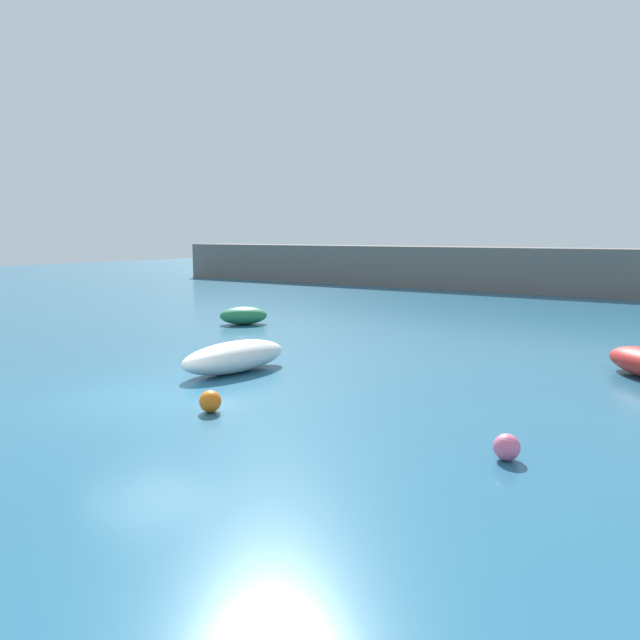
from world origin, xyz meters
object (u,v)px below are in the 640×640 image
object	(u,v)px
mooring_buoy_pink	(507,447)
mooring_buoy_orange	(210,401)
dinghy_near_pier	(243,316)
open_tender_yellow	(235,357)

from	to	relation	value
mooring_buoy_pink	mooring_buoy_orange	size ratio (longest dim) A/B	0.95
mooring_buoy_pink	mooring_buoy_orange	world-z (taller)	mooring_buoy_orange
dinghy_near_pier	mooring_buoy_orange	distance (m)	12.88
open_tender_yellow	mooring_buoy_orange	bearing A→B (deg)	41.75
open_tender_yellow	mooring_buoy_orange	distance (m)	3.86
dinghy_near_pier	mooring_buoy_orange	size ratio (longest dim) A/B	4.71
dinghy_near_pier	mooring_buoy_orange	xyz separation A→B (m)	(7.89, -10.17, -0.13)
dinghy_near_pier	open_tender_yellow	world-z (taller)	open_tender_yellow
open_tender_yellow	mooring_buoy_pink	distance (m)	8.56
dinghy_near_pier	mooring_buoy_pink	distance (m)	16.84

